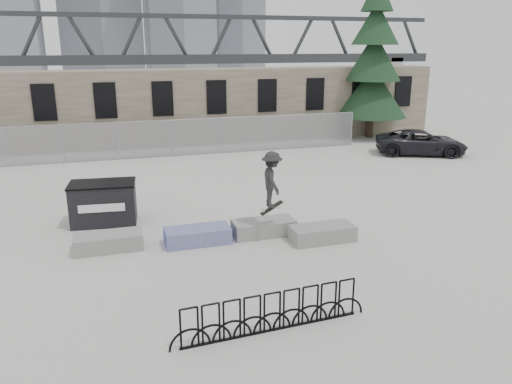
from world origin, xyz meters
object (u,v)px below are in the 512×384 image
bike_rack (272,313)px  skateboarder (272,180)px  planter_center_right (264,227)px  spruce_tree (373,63)px  planter_center_left (198,235)px  suv (421,142)px  planter_offset (322,233)px  dumpster (104,203)px  planter_far_left (108,241)px

bike_rack → skateboarder: (1.69, 4.98, 1.51)m
planter_center_right → skateboarder: size_ratio=1.02×
spruce_tree → bike_rack: bearing=-124.2°
planter_center_left → bike_rack: 5.41m
suv → planter_offset: bearing=157.0°
planter_center_right → dumpster: 5.60m
spruce_tree → skateboarder: (-12.06, -15.23, -2.83)m
planter_center_left → planter_center_right: (2.18, 0.07, 0.00)m
planter_offset → bike_rack: (-3.18, -4.41, 0.17)m
planter_far_left → bike_rack: bearing=-60.2°
planter_center_right → dumpster: dumpster is taller
planter_far_left → planter_offset: size_ratio=1.00×
planter_offset → planter_far_left: bearing=168.9°
planter_far_left → suv: 19.25m
suv → spruce_tree: bearing=23.9°
planter_offset → dumpster: (-6.49, 3.73, 0.46)m
planter_center_left → suv: suv is taller
bike_rack → suv: 20.08m
planter_far_left → skateboarder: skateboarder is taller
planter_center_left → bike_rack: bike_rack is taller
planter_center_right → bike_rack: 5.67m
planter_far_left → planter_center_left: size_ratio=1.00×
planter_center_left → suv: size_ratio=0.41×
suv → planter_center_left: bearing=145.8°
dumpster → skateboarder: skateboarder is taller
spruce_tree → skateboarder: bearing=-128.4°
planter_center_left → bike_rack: (0.60, -5.37, 0.17)m
suv → skateboarder: skateboarder is taller
planter_far_left → planter_offset: same height
suv → planter_center_right: bearing=150.0°
skateboarder → dumpster: bearing=62.2°
planter_center_right → spruce_tree: bearing=50.5°
bike_rack → suv: suv is taller
planter_far_left → spruce_tree: bearing=40.6°
planter_far_left → planter_center_right: (4.83, -0.23, 0.00)m
planter_offset → planter_center_right: bearing=147.1°
planter_far_left → spruce_tree: (17.00, 14.55, 4.52)m
planter_offset → skateboarder: 2.32m
planter_center_right → bike_rack: bearing=-106.2°
planter_far_left → bike_rack: size_ratio=0.45×
spruce_tree → skateboarder: 19.63m
planter_center_right → spruce_tree: size_ratio=0.17×
dumpster → spruce_tree: 21.30m
planter_offset → bike_rack: bearing=-125.8°
planter_center_right → skateboarder: 1.75m
bike_rack → suv: size_ratio=0.91×
planter_center_right → bike_rack: (-1.58, -5.44, 0.17)m
bike_rack → planter_far_left: bearing=119.8°
dumpster → spruce_tree: (17.06, 12.08, 4.06)m
bike_rack → spruce_tree: 24.83m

